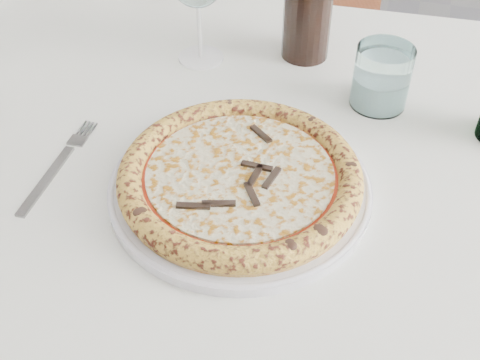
{
  "coord_description": "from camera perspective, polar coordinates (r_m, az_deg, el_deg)",
  "views": [
    {
      "loc": [
        -0.06,
        -0.76,
        1.29
      ],
      "look_at": [
        -0.22,
        -0.23,
        0.78
      ],
      "focal_mm": 45.0,
      "sensor_mm": 36.0,
      "label": 1
    }
  ],
  "objects": [
    {
      "name": "tumbler",
      "position": [
        0.92,
        13.23,
        9.14
      ],
      "size": [
        0.08,
        0.08,
        0.09
      ],
      "color": "white",
      "rests_on": "dining_table"
    },
    {
      "name": "fork",
      "position": [
        0.83,
        -16.98,
        1.22
      ],
      "size": [
        0.02,
        0.19,
        0.0
      ],
      "color": "gray",
      "rests_on": "dining_table"
    },
    {
      "name": "chair_far",
      "position": [
        1.57,
        6.63,
        13.64
      ],
      "size": [
        0.56,
        0.56,
        0.93
      ],
      "color": "brown",
      "rests_on": "floor"
    },
    {
      "name": "pizza",
      "position": [
        0.75,
        -0.0,
        0.36
      ],
      "size": [
        0.31,
        0.31,
        0.03
      ],
      "color": "tan",
      "rests_on": "plate"
    },
    {
      "name": "dining_table",
      "position": [
        0.89,
        1.82,
        -0.78
      ],
      "size": [
        1.54,
        0.96,
        0.76
      ],
      "color": "brown",
      "rests_on": "floor"
    },
    {
      "name": "plate",
      "position": [
        0.76,
        0.0,
        -0.62
      ],
      "size": [
        0.33,
        0.33,
        0.02
      ],
      "color": "white",
      "rests_on": "dining_table"
    }
  ]
}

